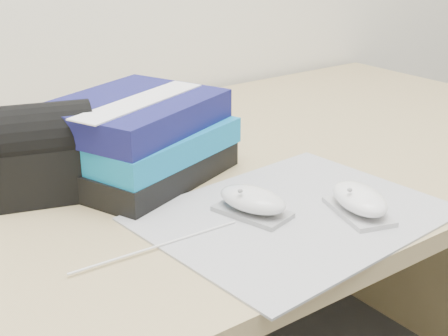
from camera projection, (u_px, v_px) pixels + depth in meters
desk at (193, 264)px, 1.21m from camera, size 1.60×0.80×0.73m
mousepad at (294, 215)px, 0.87m from camera, size 0.42×0.34×0.00m
mouse_rear at (253, 202)px, 0.86m from camera, size 0.08×0.12×0.04m
mouse_front at (359, 201)px, 0.87m from camera, size 0.09×0.12×0.05m
usb_cable at (158, 246)px, 0.78m from camera, size 0.24×0.01×0.00m
book_stack at (138, 139)px, 0.99m from camera, size 0.32×0.29×0.13m
pouch at (43, 152)px, 0.92m from camera, size 0.17×0.14×0.14m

